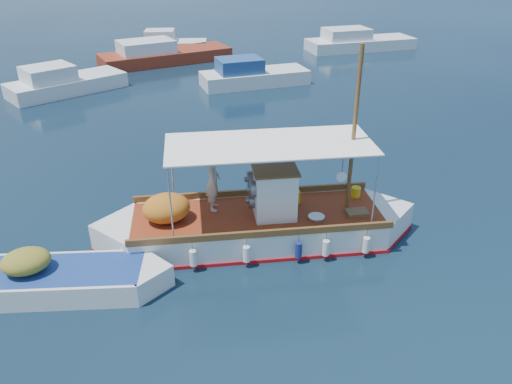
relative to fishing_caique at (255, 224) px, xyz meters
name	(u,v)px	position (x,y,z in m)	size (l,w,h in m)	color
ground	(275,235)	(0.64, 0.00, -0.51)	(160.00, 160.00, 0.00)	black
fishing_caique	(255,224)	(0.00, 0.00, 0.00)	(9.17, 4.00, 5.73)	white
dinghy	(58,281)	(-5.42, -0.48, -0.22)	(5.42, 2.70, 1.38)	white
bg_boat_nw	(64,84)	(-4.79, 17.67, -0.02)	(6.66, 4.54, 1.80)	silver
bg_boat_n	(162,56)	(1.66, 22.82, -0.02)	(9.08, 4.08, 1.80)	maroon
bg_boat_ne	(252,77)	(5.52, 15.56, -0.02)	(6.23, 2.33, 1.80)	silver
bg_boat_e	(357,43)	(16.36, 22.01, -0.02)	(8.31, 3.10, 1.80)	silver
bg_boat_far_n	(169,45)	(2.81, 26.08, -0.02)	(5.54, 3.38, 1.80)	silver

